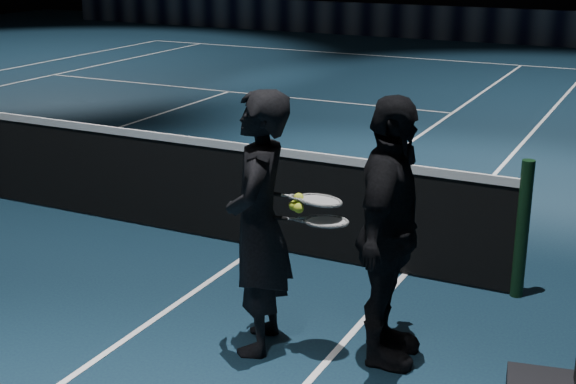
% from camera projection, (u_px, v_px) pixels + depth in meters
% --- Properties ---
extents(net_post_right, '(0.10, 0.10, 1.10)m').
position_uv_depth(net_post_right, '(522.00, 230.00, 6.10)').
color(net_post_right, black).
rests_on(net_post_right, floor).
extents(sponsor_backdrop, '(22.00, 0.15, 0.90)m').
position_uv_depth(sponsor_backdrop, '(397.00, 21.00, 22.06)').
color(sponsor_backdrop, black).
rests_on(sponsor_backdrop, floor).
extents(player_a, '(0.59, 0.74, 1.78)m').
position_uv_depth(player_a, '(259.00, 224.00, 5.24)').
color(player_a, black).
rests_on(player_a, floor).
extents(player_b, '(0.58, 1.09, 1.78)m').
position_uv_depth(player_b, '(389.00, 233.00, 5.08)').
color(player_b, black).
rests_on(player_b, floor).
extents(racket_lower, '(0.71, 0.38, 0.03)m').
position_uv_depth(racket_lower, '(327.00, 221.00, 5.14)').
color(racket_lower, black).
rests_on(racket_lower, player_a).
extents(racket_upper, '(0.71, 0.42, 0.10)m').
position_uv_depth(racket_upper, '(320.00, 200.00, 5.15)').
color(racket_upper, black).
rests_on(racket_upper, player_b).
extents(tennis_balls, '(0.12, 0.10, 0.12)m').
position_uv_depth(tennis_balls, '(297.00, 204.00, 5.15)').
color(tennis_balls, '#C7F032').
rests_on(tennis_balls, racket_upper).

